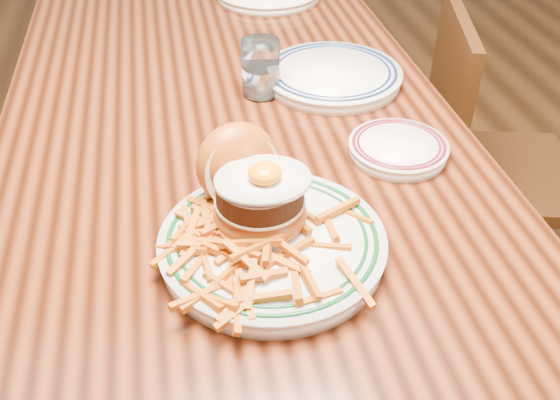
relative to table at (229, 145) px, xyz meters
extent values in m
plane|color=black|center=(0.00, 0.00, -0.66)|extent=(6.00, 6.00, 0.00)
cube|color=black|center=(0.00, 0.00, 0.06)|extent=(0.85, 1.60, 0.05)
cylinder|color=black|center=(-0.36, 0.74, -0.31)|extent=(0.07, 0.07, 0.70)
cylinder|color=black|center=(0.36, 0.74, -0.31)|extent=(0.07, 0.07, 0.70)
cylinder|color=#381C0B|center=(-0.52, -0.15, -0.46)|extent=(0.04, 0.04, 0.40)
cube|color=#381C0B|center=(0.72, 0.14, -0.27)|extent=(0.46, 0.46, 0.04)
cube|color=#381C0B|center=(0.56, 0.18, -0.05)|extent=(0.12, 0.38, 0.41)
cylinder|color=#381C0B|center=(0.92, 0.26, -0.48)|extent=(0.04, 0.04, 0.37)
cylinder|color=#381C0B|center=(0.61, 0.34, -0.48)|extent=(0.04, 0.04, 0.37)
cylinder|color=#381C0B|center=(0.84, -0.06, -0.48)|extent=(0.04, 0.04, 0.37)
cylinder|color=#381C0B|center=(0.52, 0.02, -0.48)|extent=(0.04, 0.04, 0.37)
cylinder|color=white|center=(0.01, -0.43, 0.10)|extent=(0.31, 0.31, 0.02)
cylinder|color=white|center=(0.01, -0.43, 0.12)|extent=(0.32, 0.32, 0.01)
torus|color=#0C451E|center=(0.01, -0.43, 0.12)|extent=(0.29, 0.29, 0.01)
torus|color=#0C451E|center=(0.01, -0.43, 0.12)|extent=(0.26, 0.26, 0.01)
ellipsoid|color=#AB4B16|center=(0.00, -0.39, 0.13)|extent=(0.13, 0.13, 0.06)
cylinder|color=#DEBA8A|center=(0.00, -0.39, 0.16)|extent=(0.13, 0.13, 0.00)
cylinder|color=black|center=(0.00, -0.39, 0.17)|extent=(0.12, 0.12, 0.03)
ellipsoid|color=white|center=(0.01, -0.39, 0.19)|extent=(0.13, 0.11, 0.01)
ellipsoid|color=orange|center=(0.01, -0.39, 0.21)|extent=(0.05, 0.05, 0.03)
ellipsoid|color=#AB4B16|center=(-0.02, -0.32, 0.17)|extent=(0.15, 0.14, 0.14)
cylinder|color=#DEBA8A|center=(-0.01, -0.33, 0.17)|extent=(0.12, 0.07, 0.11)
cylinder|color=white|center=(0.27, -0.22, 0.10)|extent=(0.17, 0.17, 0.02)
cylinder|color=white|center=(0.27, -0.22, 0.11)|extent=(0.17, 0.17, 0.01)
torus|color=#5A141E|center=(0.27, -0.22, 0.11)|extent=(0.16, 0.16, 0.01)
torus|color=#5A141E|center=(0.27, -0.22, 0.11)|extent=(0.14, 0.14, 0.01)
cube|color=silver|center=(0.29, -0.21, 0.11)|extent=(0.08, 0.09, 0.00)
cylinder|color=white|center=(0.23, 0.06, 0.10)|extent=(0.28, 0.28, 0.02)
cylinder|color=white|center=(0.23, 0.06, 0.11)|extent=(0.28, 0.28, 0.01)
torus|color=#0E1D4A|center=(0.23, 0.06, 0.11)|extent=(0.26, 0.26, 0.01)
torus|color=#0E1D4A|center=(0.23, 0.06, 0.11)|extent=(0.24, 0.24, 0.01)
cylinder|color=white|center=(0.07, 0.04, 0.14)|extent=(0.07, 0.07, 0.11)
cylinder|color=silver|center=(0.07, 0.04, 0.12)|extent=(0.06, 0.06, 0.05)
camera|label=1|loc=(-0.10, -1.06, 0.69)|focal=40.00mm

